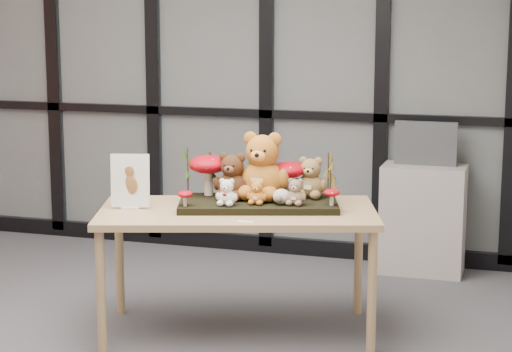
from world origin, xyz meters
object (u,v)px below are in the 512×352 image
(display_table, at_px, (238,221))
(bear_pooh_yellow, at_px, (263,162))
(diorama_tray, at_px, (258,204))
(sign_holder, at_px, (130,183))
(bear_tan_back, at_px, (311,175))
(bear_beige_small, at_px, (295,190))
(bear_small_yellow, at_px, (257,191))
(cabinet, at_px, (423,219))
(bear_brown_medium, at_px, (232,173))
(mushroom_front_left, at_px, (185,198))
(mushroom_back_right, at_px, (288,178))
(bear_white_bow, at_px, (227,191))
(mushroom_front_right, at_px, (332,196))
(monitor, at_px, (426,143))
(plush_cream_hedgehog, at_px, (281,196))
(mushroom_back_left, at_px, (209,173))

(display_table, height_order, bear_pooh_yellow, bear_pooh_yellow)
(diorama_tray, xyz_separation_m, sign_holder, (-0.67, -0.25, 0.12))
(bear_tan_back, height_order, bear_beige_small, bear_tan_back)
(bear_small_yellow, height_order, cabinet, bear_small_yellow)
(bear_brown_medium, bearing_deg, display_table, -74.87)
(bear_pooh_yellow, bearing_deg, bear_brown_medium, -176.59)
(bear_brown_medium, relative_size, mushroom_front_left, 3.07)
(bear_pooh_yellow, xyz_separation_m, mushroom_back_right, (0.13, 0.08, -0.10))
(sign_holder, bearing_deg, bear_white_bow, -7.92)
(bear_tan_back, distance_m, cabinet, 1.46)
(diorama_tray, xyz_separation_m, bear_pooh_yellow, (0.00, 0.07, 0.23))
(bear_beige_small, bearing_deg, mushroom_back_right, 98.56)
(display_table, relative_size, mushroom_front_right, 16.74)
(bear_small_yellow, height_order, monitor, monitor)
(bear_brown_medium, distance_m, plush_cream_hedgehog, 0.33)
(bear_beige_small, distance_m, mushroom_back_left, 0.56)
(bear_small_yellow, bearing_deg, diorama_tray, 86.50)
(bear_tan_back, xyz_separation_m, mushroom_back_left, (-0.58, -0.11, 0.00))
(monitor, bearing_deg, bear_white_bow, -118.12)
(bear_beige_small, bearing_deg, monitor, 54.08)
(bear_tan_back, xyz_separation_m, mushroom_front_right, (0.16, -0.18, -0.08))
(bear_beige_small, relative_size, mushroom_back_right, 0.73)
(plush_cream_hedgehog, distance_m, mushroom_back_left, 0.49)
(bear_pooh_yellow, xyz_separation_m, bear_beige_small, (0.23, -0.12, -0.13))
(bear_white_bow, xyz_separation_m, sign_holder, (-0.54, -0.08, 0.02))
(bear_white_bow, distance_m, mushroom_back_right, 0.41)
(mushroom_back_right, bearing_deg, monitor, 64.92)
(plush_cream_hedgehog, bearing_deg, cabinet, 51.31)
(bear_small_yellow, relative_size, mushroom_front_left, 1.57)
(bear_white_bow, relative_size, monitor, 0.39)
(bear_pooh_yellow, bearing_deg, bear_white_bow, -135.01)
(bear_pooh_yellow, distance_m, plush_cream_hedgehog, 0.25)
(bear_small_yellow, bearing_deg, bear_white_bow, -170.39)
(display_table, relative_size, bear_beige_small, 10.37)
(bear_pooh_yellow, xyz_separation_m, bear_tan_back, (0.26, 0.10, -0.08))
(display_table, bearing_deg, diorama_tray, 26.57)
(display_table, bearing_deg, mushroom_back_left, 129.02)
(bear_pooh_yellow, relative_size, mushroom_back_left, 1.62)
(bear_small_yellow, distance_m, mushroom_front_right, 0.41)
(bear_brown_medium, height_order, mushroom_front_left, bear_brown_medium)
(display_table, bearing_deg, bear_beige_small, -10.50)
(mushroom_front_left, relative_size, sign_holder, 0.31)
(mushroom_front_right, height_order, cabinet, mushroom_front_right)
(mushroom_back_right, height_order, mushroom_front_right, mushroom_back_right)
(bear_white_bow, xyz_separation_m, plush_cream_hedgehog, (0.28, 0.11, -0.03))
(display_table, xyz_separation_m, plush_cream_hedgehog, (0.24, 0.03, 0.15))
(diorama_tray, relative_size, sign_holder, 2.87)
(bear_pooh_yellow, bearing_deg, diorama_tray, -109.50)
(bear_beige_small, relative_size, mushroom_front_left, 1.74)
(display_table, bearing_deg, plush_cream_hedgehog, -9.68)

